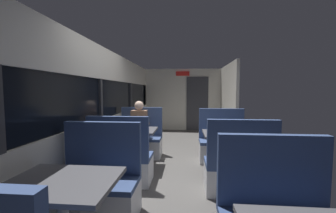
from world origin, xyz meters
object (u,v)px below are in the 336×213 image
dining_table_near_window (62,192)px  dining_table_rear_aisle (229,139)px  seated_passenger (140,133)px  bench_mid_window_facing_end (122,163)px  bench_rear_aisle_facing_end (239,171)px  bench_near_window_facing_entry (98,189)px  dining_table_mid_window (132,135)px  bench_mid_window_facing_entry (140,142)px  bench_rear_aisle_facing_entry (222,146)px

dining_table_near_window → dining_table_rear_aisle: size_ratio=1.00×
dining_table_near_window → seated_passenger: seated_passenger is taller
bench_mid_window_facing_end → dining_table_rear_aisle: bench_mid_window_facing_end is taller
dining_table_rear_aisle → bench_rear_aisle_facing_end: bearing=-90.0°
bench_mid_window_facing_end → bench_rear_aisle_facing_end: size_ratio=1.00×
dining_table_near_window → bench_near_window_facing_entry: bench_near_window_facing_entry is taller
dining_table_mid_window → seated_passenger: size_ratio=0.71×
bench_mid_window_facing_entry → dining_table_rear_aisle: bench_mid_window_facing_entry is taller
seated_passenger → bench_rear_aisle_facing_end: bearing=-40.5°
bench_mid_window_facing_entry → dining_table_near_window: bearing=-90.0°
bench_mid_window_facing_end → bench_mid_window_facing_entry: size_ratio=1.00×
bench_rear_aisle_facing_entry → dining_table_mid_window: bearing=-164.4°
bench_mid_window_facing_end → bench_mid_window_facing_entry: bearing=90.0°
bench_rear_aisle_facing_end → dining_table_rear_aisle: bearing=90.0°
bench_rear_aisle_facing_entry → seated_passenger: seated_passenger is taller
dining_table_mid_window → bench_mid_window_facing_end: 0.77m
bench_mid_window_facing_entry → dining_table_mid_window: bearing=-90.0°
dining_table_near_window → bench_near_window_facing_entry: (0.00, 0.70, -0.31)m
dining_table_near_window → seated_passenger: 2.93m
bench_rear_aisle_facing_entry → seated_passenger: (-1.79, 0.13, 0.21)m
dining_table_mid_window → bench_rear_aisle_facing_entry: 1.88m
bench_rear_aisle_facing_end → bench_near_window_facing_entry: bearing=-158.7°
bench_near_window_facing_entry → bench_rear_aisle_facing_entry: bearing=49.5°
dining_table_near_window → bench_mid_window_facing_entry: 3.01m
dining_table_mid_window → bench_rear_aisle_facing_entry: (1.79, 0.50, -0.31)m
bench_mid_window_facing_end → bench_rear_aisle_facing_entry: same height
bench_mid_window_facing_end → bench_mid_window_facing_entry: same height
bench_rear_aisle_facing_end → seated_passenger: 2.36m
dining_table_near_window → bench_rear_aisle_facing_entry: size_ratio=0.82×
bench_rear_aisle_facing_end → bench_rear_aisle_facing_entry: size_ratio=1.00×
dining_table_mid_window → bench_mid_window_facing_entry: bench_mid_window_facing_entry is taller
dining_table_rear_aisle → bench_rear_aisle_facing_entry: bench_rear_aisle_facing_entry is taller
bench_mid_window_facing_end → dining_table_near_window: bearing=-90.0°
bench_mid_window_facing_entry → bench_rear_aisle_facing_entry: size_ratio=1.00×
bench_mid_window_facing_end → bench_rear_aisle_facing_entry: size_ratio=1.00×
bench_near_window_facing_entry → dining_table_near_window: bearing=-90.0°
bench_mid_window_facing_entry → bench_rear_aisle_facing_entry: (1.79, -0.20, 0.00)m
dining_table_near_window → bench_mid_window_facing_entry: bearing=90.0°
bench_mid_window_facing_entry → bench_rear_aisle_facing_end: 2.40m
bench_near_window_facing_entry → seated_passenger: bearing=90.0°
bench_mid_window_facing_entry → seated_passenger: bearing=-90.0°
bench_near_window_facing_entry → bench_mid_window_facing_end: bearing=90.0°
dining_table_mid_window → bench_rear_aisle_facing_entry: bench_rear_aisle_facing_entry is taller
seated_passenger → bench_mid_window_facing_end: bearing=-90.0°
dining_table_rear_aisle → seated_passenger: (-1.79, 0.83, -0.10)m
bench_near_window_facing_entry → bench_rear_aisle_facing_end: bearing=21.3°
dining_table_near_window → bench_mid_window_facing_end: (0.00, 1.60, -0.31)m
dining_table_mid_window → seated_passenger: seated_passenger is taller
bench_rear_aisle_facing_end → dining_table_near_window: bearing=-142.0°
dining_table_near_window → bench_rear_aisle_facing_entry: bearing=57.4°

